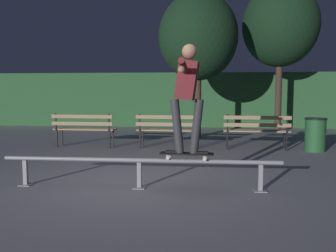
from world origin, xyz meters
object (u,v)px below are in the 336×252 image
(park_bench_right_center, at_px, (256,128))
(tree_behind_benches, at_px, (198,37))
(skateboarder, at_px, (187,89))
(park_bench_left_center, at_px, (168,127))
(skateboard, at_px, (187,154))
(grind_rail, at_px, (139,165))
(trash_can, at_px, (315,134))
(tree_far_right, at_px, (280,26))
(park_bench_leftmost, at_px, (84,126))

(park_bench_right_center, relative_size, tree_behind_benches, 0.36)
(skateboarder, height_order, park_bench_left_center, skateboarder)
(skateboard, bearing_deg, skateboarder, -3.66)
(grind_rail, bearing_deg, trash_can, 45.64)
(skateboarder, bearing_deg, park_bench_left_center, 99.56)
(park_bench_right_center, bearing_deg, tree_far_right, 71.70)
(skateboard, distance_m, tree_behind_benches, 6.69)
(trash_can, bearing_deg, tree_behind_benches, 139.01)
(park_bench_right_center, height_order, tree_far_right, tree_far_right)
(tree_behind_benches, bearing_deg, grind_rail, -97.06)
(park_bench_right_center, bearing_deg, park_bench_left_center, 180.00)
(park_bench_right_center, distance_m, trash_can, 1.38)
(grind_rail, distance_m, trash_can, 5.17)
(skateboard, xyz_separation_m, park_bench_left_center, (-0.64, 3.80, 0.02))
(park_bench_right_center, xyz_separation_m, trash_can, (1.37, -0.10, -0.12))
(grind_rail, height_order, park_bench_right_center, park_bench_right_center)
(park_bench_left_center, height_order, park_bench_right_center, same)
(tree_far_right, bearing_deg, park_bench_left_center, -131.44)
(skateboarder, distance_m, tree_far_right, 8.55)
(grind_rail, height_order, tree_far_right, tree_far_right)
(grind_rail, relative_size, park_bench_leftmost, 2.56)
(skateboard, bearing_deg, grind_rail, 180.00)
(tree_behind_benches, bearing_deg, park_bench_right_center, -58.06)
(park_bench_leftmost, bearing_deg, tree_far_right, 34.87)
(tree_far_right, distance_m, trash_can, 5.21)
(skateboarder, distance_m, park_bench_right_center, 4.20)
(skateboard, bearing_deg, park_bench_left_center, 99.52)
(tree_far_right, bearing_deg, skateboard, -110.19)
(trash_can, bearing_deg, park_bench_left_center, 178.33)
(skateboarder, bearing_deg, park_bench_right_center, 67.93)
(park_bench_leftmost, distance_m, tree_behind_benches, 4.53)
(skateboard, xyz_separation_m, trash_can, (2.91, 3.70, -0.11))
(skateboarder, relative_size, park_bench_leftmost, 0.96)
(park_bench_left_center, bearing_deg, trash_can, -1.67)
(park_bench_left_center, bearing_deg, tree_behind_benches, 73.52)
(skateboard, height_order, park_bench_left_center, park_bench_left_center)
(grind_rail, bearing_deg, park_bench_leftmost, 119.14)
(grind_rail, xyz_separation_m, park_bench_right_center, (2.24, 3.80, 0.19))
(skateboarder, relative_size, tree_far_right, 0.30)
(grind_rail, distance_m, tree_far_right, 9.15)
(grind_rail, bearing_deg, park_bench_right_center, 59.44)
(skateboarder, bearing_deg, trash_can, 51.77)
(tree_behind_benches, relative_size, trash_can, 5.58)
(grind_rail, bearing_deg, tree_behind_benches, 82.94)
(skateboard, distance_m, tree_far_right, 8.84)
(grind_rail, xyz_separation_m, park_bench_leftmost, (-2.12, 3.80, 0.19))
(park_bench_leftmost, xyz_separation_m, park_bench_right_center, (4.36, 0.00, 0.00))
(park_bench_left_center, xyz_separation_m, trash_can, (3.55, -0.10, -0.12))
(tree_behind_benches, bearing_deg, park_bench_left_center, -106.48)
(skateboard, height_order, tree_far_right, tree_far_right)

